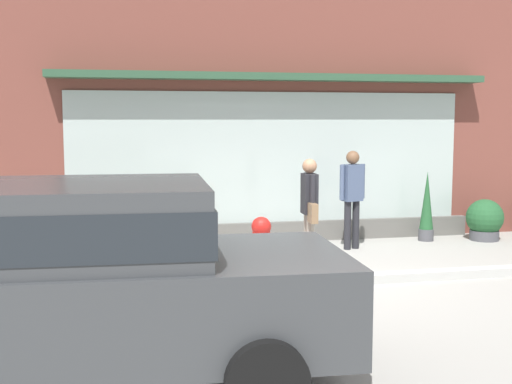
# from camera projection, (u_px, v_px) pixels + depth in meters

# --- Properties ---
(ground_plane) EXTENTS (60.00, 60.00, 0.00)m
(ground_plane) POSITION_uv_depth(u_px,v_px,m) (325.00, 281.00, 8.96)
(ground_plane) COLOR #9E9B93
(curb_strip) EXTENTS (14.00, 0.24, 0.12)m
(curb_strip) POSITION_uv_depth(u_px,v_px,m) (330.00, 280.00, 8.76)
(curb_strip) COLOR #B2B2AD
(curb_strip) RESTS_ON ground_plane
(storefront) EXTENTS (14.00, 0.81, 5.11)m
(storefront) POSITION_uv_depth(u_px,v_px,m) (271.00, 102.00, 11.78)
(storefront) COLOR brown
(storefront) RESTS_ON ground_plane
(fire_hydrant) EXTENTS (0.43, 0.41, 0.83)m
(fire_hydrant) POSITION_uv_depth(u_px,v_px,m) (261.00, 246.00, 9.27)
(fire_hydrant) COLOR red
(fire_hydrant) RESTS_ON ground_plane
(pedestrian_with_handbag) EXTENTS (0.22, 0.65, 1.62)m
(pedestrian_with_handbag) POSITION_uv_depth(u_px,v_px,m) (310.00, 205.00, 9.74)
(pedestrian_with_handbag) COLOR #9E9384
(pedestrian_with_handbag) RESTS_ON ground_plane
(pedestrian_passerby) EXTENTS (0.49, 0.29, 1.67)m
(pedestrian_passerby) POSITION_uv_depth(u_px,v_px,m) (352.00, 191.00, 11.08)
(pedestrian_passerby) COLOR #232328
(pedestrian_passerby) RESTS_ON ground_plane
(parked_car_dark_gray) EXTENTS (4.31, 2.13, 1.69)m
(parked_car_dark_gray) POSITION_uv_depth(u_px,v_px,m) (79.00, 274.00, 5.34)
(parked_car_dark_gray) COLOR #383A3D
(parked_car_dark_gray) RESTS_ON ground_plane
(potted_plant_corner_tall) EXTENTS (0.28, 0.28, 0.47)m
(potted_plant_corner_tall) POSITION_uv_depth(u_px,v_px,m) (186.00, 234.00, 11.21)
(potted_plant_corner_tall) COLOR #33473D
(potted_plant_corner_tall) RESTS_ON ground_plane
(potted_plant_window_right) EXTENTS (0.36, 0.36, 0.54)m
(potted_plant_window_right) POSITION_uv_depth(u_px,v_px,m) (60.00, 240.00, 10.51)
(potted_plant_window_right) COLOR #4C4C51
(potted_plant_window_right) RESTS_ON ground_plane
(potted_plant_window_left) EXTENTS (0.67, 0.67, 0.75)m
(potted_plant_window_left) POSITION_uv_depth(u_px,v_px,m) (485.00, 220.00, 11.96)
(potted_plant_window_left) COLOR #4C4C51
(potted_plant_window_left) RESTS_ON ground_plane
(potted_plant_near_hydrant) EXTENTS (0.30, 0.30, 0.46)m
(potted_plant_near_hydrant) POSITION_uv_depth(u_px,v_px,m) (117.00, 239.00, 10.84)
(potted_plant_near_hydrant) COLOR #33473D
(potted_plant_near_hydrant) RESTS_ON ground_plane
(potted_plant_doorstep) EXTENTS (0.27, 0.27, 1.26)m
(potted_plant_doorstep) POSITION_uv_depth(u_px,v_px,m) (427.00, 207.00, 11.88)
(potted_plant_doorstep) COLOR #4C4C51
(potted_plant_doorstep) RESTS_ON ground_plane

